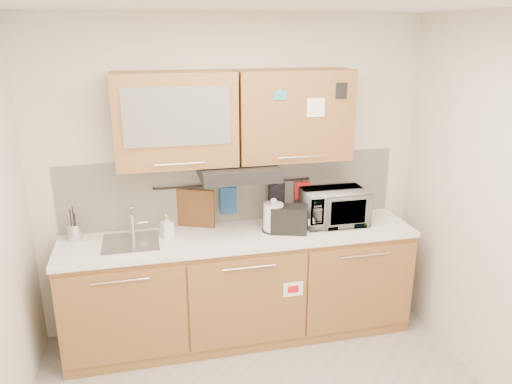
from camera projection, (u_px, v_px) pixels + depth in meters
wall_back at (233, 177)px, 4.14m from camera, size 3.20×0.00×3.20m
base_cabinet at (241, 291)px, 4.13m from camera, size 2.80×0.64×0.88m
countertop at (240, 236)px, 3.98m from camera, size 2.82×0.62×0.04m
backsplash at (233, 189)px, 4.16m from camera, size 2.80×0.02×0.56m
upper_cabinets at (235, 117)px, 3.81m from camera, size 1.82×0.37×0.70m
range_hood at (238, 171)px, 3.87m from camera, size 0.60×0.46×0.10m
sink at (131, 242)px, 3.80m from camera, size 0.42×0.40×0.26m
utensil_rail at (234, 184)px, 4.11m from camera, size 1.30×0.02×0.02m
utensil_crock at (75, 232)px, 3.82m from camera, size 0.13×0.13×0.27m
kettle at (273, 218)px, 3.99m from camera, size 0.21×0.19×0.28m
toaster at (289, 219)px, 3.97m from camera, size 0.32×0.25×0.22m
microwave at (334, 207)px, 4.15m from camera, size 0.52×0.36×0.29m
soap_bottle at (167, 226)px, 3.89m from camera, size 0.10×0.11×0.18m
cutting_board at (193, 215)px, 4.09m from camera, size 0.34×0.17×0.44m
oven_mitt at (229, 200)px, 4.12m from camera, size 0.14×0.06×0.23m
dark_pouch at (276, 197)px, 4.21m from camera, size 0.15×0.10×0.23m
pot_holder at (302, 191)px, 4.25m from camera, size 0.13×0.03×0.16m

